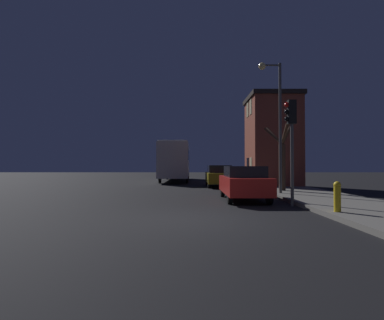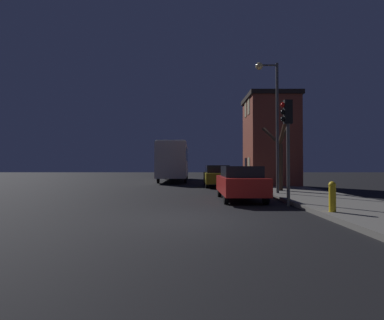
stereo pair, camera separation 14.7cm
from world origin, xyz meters
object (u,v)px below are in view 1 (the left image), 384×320
streetlamp (274,109)px  car_mid_lane (218,176)px  traffic_light (290,130)px  car_near_lane (243,182)px  bus (175,159)px  bare_tree (281,158)px  fire_hydrant (336,196)px

streetlamp → car_mid_lane: (-2.25, 6.73, -3.58)m
traffic_light → car_near_lane: size_ratio=0.92×
bus → car_near_lane: size_ratio=2.66×
traffic_light → bus: traffic_light is taller
streetlamp → car_mid_lane: bearing=108.5°
bare_tree → traffic_light: bearing=-103.1°
traffic_light → bus: 19.27m
bus → car_mid_lane: (3.55, -8.05, -1.35)m
car_mid_lane → traffic_light: bearing=-80.2°
streetlamp → bare_tree: bearing=63.6°
bus → fire_hydrant: 21.76m
bare_tree → car_mid_lane: size_ratio=0.79×
fire_hydrant → traffic_light: bearing=103.6°
car_near_lane → car_mid_lane: bearing=92.3°
streetlamp → bus: bearing=111.4°
streetlamp → bare_tree: (0.79, 1.60, -2.45)m
streetlamp → fire_hydrant: size_ratio=7.28×
fire_hydrant → car_near_lane: bearing=115.0°
traffic_light → bus: (-5.36, 18.50, -0.74)m
streetlamp → bare_tree: 3.03m
streetlamp → car_mid_lane: streetlamp is taller
bus → bare_tree: bearing=-63.4°
streetlamp → traffic_light: (-0.44, -3.72, -1.50)m
car_near_lane → car_mid_lane: size_ratio=0.94×
car_near_lane → car_mid_lane: 8.47m
traffic_light → car_mid_lane: (-1.81, 10.45, -2.09)m
traffic_light → fire_hydrant: bearing=-76.4°
bus → streetlamp: bearing=-68.6°
streetlamp → fire_hydrant: (0.14, -6.10, -3.76)m
car_mid_lane → bare_tree: bearing=-59.4°
bare_tree → fire_hydrant: (-0.66, -7.70, -1.30)m
traffic_light → car_near_lane: traffic_light is taller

